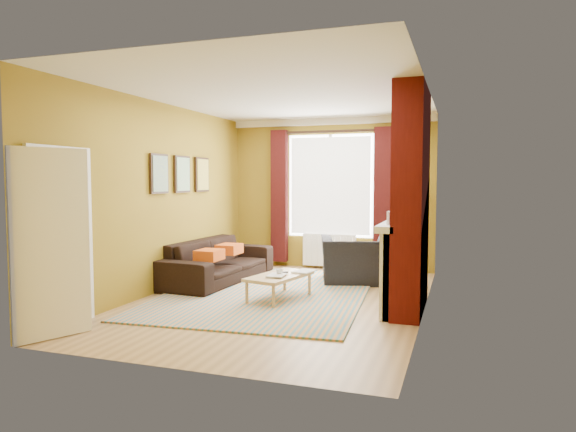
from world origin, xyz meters
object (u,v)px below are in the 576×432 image
(coffee_table, at_px, (279,277))
(sofa, at_px, (218,261))
(floor_lamp, at_px, (414,206))
(wicker_stool, at_px, (358,263))
(armchair, at_px, (357,260))

(coffee_table, bearing_deg, sofa, 159.91)
(floor_lamp, bearing_deg, coffee_table, -123.61)
(coffee_table, relative_size, floor_lamp, 0.75)
(wicker_stool, bearing_deg, coffee_table, -110.26)
(armchair, height_order, wicker_stool, armchair)
(coffee_table, bearing_deg, armchair, 75.63)
(sofa, relative_size, floor_lamp, 1.54)
(sofa, bearing_deg, armchair, -69.89)
(wicker_stool, height_order, floor_lamp, floor_lamp)
(wicker_stool, relative_size, floor_lamp, 0.33)
(sofa, bearing_deg, wicker_stool, -59.70)
(sofa, bearing_deg, coffee_table, -119.20)
(coffee_table, height_order, floor_lamp, floor_lamp)
(armchair, distance_m, wicker_stool, 0.43)
(sofa, relative_size, wicker_stool, 4.69)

